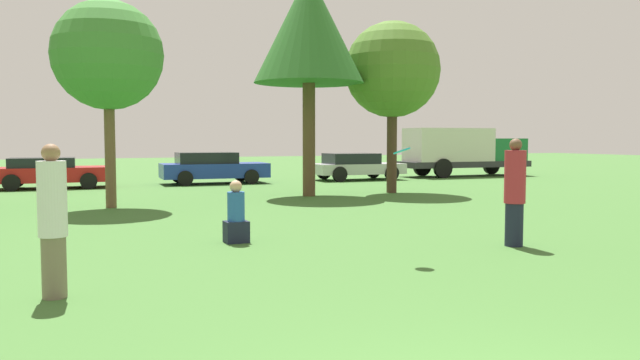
# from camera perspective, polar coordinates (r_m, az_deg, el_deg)

# --- Properties ---
(person_thrower) EXTENTS (0.33, 0.33, 1.81)m
(person_thrower) POSITION_cam_1_polar(r_m,az_deg,el_deg) (7.83, -23.50, -3.44)
(person_thrower) COLOR #726651
(person_thrower) RESTS_ON ground
(person_catcher) EXTENTS (0.36, 0.36, 1.87)m
(person_catcher) POSITION_cam_1_polar(r_m,az_deg,el_deg) (11.19, 17.58, -1.09)
(person_catcher) COLOR #191E33
(person_catcher) RESTS_ON ground
(frisbee) EXTENTS (0.28, 0.27, 0.15)m
(frisbee) POSITION_cam_1_polar(r_m,az_deg,el_deg) (9.51, 7.59, 2.69)
(frisbee) COLOR #19B2D8
(bystander_sitting) EXTENTS (0.41, 0.35, 1.12)m
(bystander_sitting) POSITION_cam_1_polar(r_m,az_deg,el_deg) (11.18, -7.77, -3.38)
(bystander_sitting) COLOR #191E33
(bystander_sitting) RESTS_ON ground
(tree_2) EXTENTS (2.94, 2.94, 5.58)m
(tree_2) POSITION_cam_1_polar(r_m,az_deg,el_deg) (17.73, -19.04, 10.81)
(tree_2) COLOR brown
(tree_2) RESTS_ON ground
(tree_3) EXTENTS (3.57, 3.57, 7.24)m
(tree_3) POSITION_cam_1_polar(r_m,az_deg,el_deg) (20.39, -1.04, 13.83)
(tree_3) COLOR brown
(tree_3) RESTS_ON ground
(tree_4) EXTENTS (3.28, 3.28, 5.89)m
(tree_4) POSITION_cam_1_polar(r_m,az_deg,el_deg) (21.61, 6.72, 10.04)
(tree_4) COLOR #473323
(tree_4) RESTS_ON ground
(parked_car_red) EXTENTS (4.25, 2.22, 1.16)m
(parked_car_red) POSITION_cam_1_polar(r_m,az_deg,el_deg) (25.37, -23.75, 0.69)
(parked_car_red) COLOR red
(parked_car_red) RESTS_ON ground
(parked_car_blue) EXTENTS (4.45, 2.17, 1.31)m
(parked_car_blue) POSITION_cam_1_polar(r_m,az_deg,el_deg) (26.08, -9.93, 1.16)
(parked_car_blue) COLOR #1E389E
(parked_car_blue) RESTS_ON ground
(parked_car_silver) EXTENTS (4.18, 2.21, 1.22)m
(parked_car_silver) POSITION_cam_1_polar(r_m,az_deg,el_deg) (28.04, 3.30, 1.33)
(parked_car_silver) COLOR #B2B2B7
(parked_car_silver) RESTS_ON ground
(delivery_truck_green) EXTENTS (6.82, 2.41, 2.39)m
(delivery_truck_green) POSITION_cam_1_polar(r_m,az_deg,el_deg) (31.62, 13.04, 2.73)
(delivery_truck_green) COLOR #2D2D33
(delivery_truck_green) RESTS_ON ground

